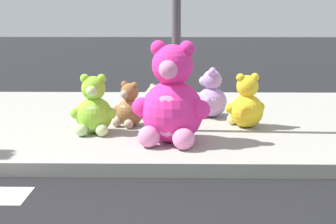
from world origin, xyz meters
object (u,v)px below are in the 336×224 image
Objects in this scene: plush_tan at (153,105)px; plush_yellow at (246,105)px; plush_lavender at (210,98)px; plush_lime at (94,110)px; plush_pink_large at (172,103)px; plush_brown at (129,108)px.

plush_tan is 0.69× the size of plush_yellow.
plush_tan is at bearing -169.08° from plush_lavender.
plush_lime reaches higher than plush_yellow.
plush_lime is at bearing -146.39° from plush_lavender.
plush_yellow is at bearing 40.28° from plush_pink_large.
plush_yellow is 1.52m from plush_brown.
plush_pink_large is 1.32m from plush_tan.
plush_brown is at bearing 124.17° from plush_pink_large.
plush_yellow reaches higher than plush_lavender.
plush_tan is 0.67× the size of plush_lime.
plush_lime is at bearing -168.77° from plush_yellow.
plush_pink_large is 1.59× the size of plush_lime.
plush_lime reaches higher than plush_lavender.
plush_tan is at bearing 159.60° from plush_yellow.
plush_tan is 0.70× the size of plush_lavender.
plush_lavender is (1.10, 0.59, 0.04)m from plush_brown.
plush_lime is 0.56m from plush_brown.
plush_pink_large is 1.53m from plush_lavender.
plush_yellow is (0.95, 0.81, -0.18)m from plush_pink_large.
plush_tan is 0.82m from plush_lavender.
plush_lime is 1.25× the size of plush_brown.
plush_lime reaches higher than plush_brown.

